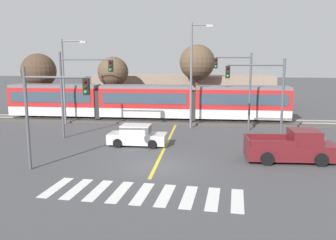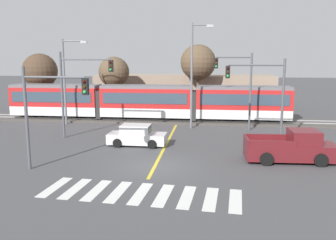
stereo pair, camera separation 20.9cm
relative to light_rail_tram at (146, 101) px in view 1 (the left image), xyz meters
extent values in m
plane|color=#474749|center=(3.15, -15.14, -2.05)|extent=(200.00, 200.00, 0.00)
cube|color=#4C4742|center=(3.15, 0.01, -1.96)|extent=(120.00, 4.00, 0.18)
cube|color=#939399|center=(3.15, -0.71, -1.82)|extent=(120.00, 0.08, 0.10)
cube|color=#939399|center=(3.15, 0.73, -1.82)|extent=(120.00, 0.08, 0.10)
cube|color=silver|center=(-9.50, 0.01, -1.07)|extent=(9.00, 2.60, 0.90)
cube|color=red|center=(-9.50, 0.01, 0.33)|extent=(9.00, 2.60, 1.90)
cube|color=#384756|center=(-9.50, -1.31, 0.38)|extent=(8.28, 0.04, 1.04)
cube|color=slate|center=(-9.50, 0.01, 1.42)|extent=(9.00, 2.39, 0.28)
cylinder|color=black|center=(-7.03, 0.01, -1.52)|extent=(0.70, 0.20, 0.70)
cylinder|color=black|center=(-11.97, 0.01, -1.52)|extent=(0.70, 0.20, 0.70)
cube|color=silver|center=(0.00, 0.01, -1.07)|extent=(9.00, 2.60, 0.90)
cube|color=red|center=(0.00, 0.01, 0.33)|extent=(9.00, 2.60, 1.90)
cube|color=#384756|center=(0.00, -1.31, 0.38)|extent=(8.28, 0.04, 1.04)
cube|color=slate|center=(0.00, 0.01, 1.42)|extent=(9.00, 2.39, 0.28)
cylinder|color=black|center=(2.47, 0.01, -1.52)|extent=(0.70, 0.20, 0.70)
cylinder|color=black|center=(-2.48, 0.01, -1.52)|extent=(0.70, 0.20, 0.70)
cube|color=silver|center=(9.50, 0.01, -1.07)|extent=(9.00, 2.60, 0.90)
cube|color=red|center=(9.50, 0.01, 0.33)|extent=(9.00, 2.60, 1.90)
cube|color=#384756|center=(9.50, -1.31, 0.38)|extent=(8.28, 0.04, 1.04)
cube|color=slate|center=(9.50, 0.01, 1.42)|extent=(9.00, 2.39, 0.28)
cylinder|color=black|center=(11.97, 0.01, -1.52)|extent=(0.70, 0.20, 0.70)
cylinder|color=black|center=(7.02, 0.01, -1.52)|extent=(0.70, 0.20, 0.70)
cube|color=#2D2D2D|center=(-4.75, 0.01, -0.37)|extent=(0.50, 2.34, 2.80)
cube|color=#2D2D2D|center=(4.75, 0.01, -0.37)|extent=(0.50, 2.34, 2.80)
cube|color=silver|center=(-1.23, -19.02, -2.04)|extent=(0.78, 2.83, 0.01)
cube|color=silver|center=(-0.14, -19.10, -2.04)|extent=(0.78, 2.83, 0.01)
cube|color=silver|center=(0.96, -19.19, -2.04)|extent=(0.78, 2.83, 0.01)
cube|color=silver|center=(2.06, -19.27, -2.04)|extent=(0.78, 2.83, 0.01)
cube|color=silver|center=(3.15, -19.36, -2.04)|extent=(0.78, 2.83, 0.01)
cube|color=silver|center=(4.25, -19.44, -2.04)|extent=(0.78, 2.83, 0.01)
cube|color=silver|center=(5.35, -19.53, -2.04)|extent=(0.78, 2.83, 0.01)
cube|color=silver|center=(6.44, -19.62, -2.04)|extent=(0.78, 2.83, 0.01)
cube|color=silver|center=(7.54, -19.70, -2.04)|extent=(0.78, 2.83, 0.01)
cube|color=gold|center=(3.15, -9.68, -2.04)|extent=(0.20, 15.37, 0.01)
cube|color=silver|center=(1.09, -10.12, -1.53)|extent=(4.23, 1.79, 0.72)
cube|color=silver|center=(0.99, -10.12, -0.85)|extent=(2.13, 1.56, 0.64)
cube|color=#384756|center=(1.99, -10.14, -0.85)|extent=(0.13, 1.43, 0.52)
cube|color=#384756|center=(1.01, -9.34, -0.85)|extent=(1.79, 0.08, 0.48)
cylinder|color=black|center=(2.37, -9.30, -1.73)|extent=(0.64, 0.23, 0.64)
cylinder|color=black|center=(2.33, -11.00, -1.73)|extent=(0.64, 0.23, 0.64)
cylinder|color=black|center=(-0.15, -9.25, -1.73)|extent=(0.64, 0.23, 0.64)
cylinder|color=black|center=(-0.19, -10.95, -1.73)|extent=(0.64, 0.23, 0.64)
cube|color=maroon|center=(11.23, -13.08, -1.38)|extent=(5.48, 2.19, 0.96)
cube|color=maroon|center=(12.04, -13.05, -0.48)|extent=(1.78, 1.91, 0.84)
cube|color=#384756|center=(12.79, -13.01, -0.46)|extent=(0.17, 1.70, 0.66)
cube|color=maroon|center=(9.98, -12.21, -0.72)|extent=(2.70, 0.24, 0.36)
cube|color=maroon|center=(10.06, -14.05, -0.72)|extent=(2.70, 0.24, 0.36)
cube|color=maroon|center=(8.59, -13.19, -0.72)|extent=(0.20, 1.96, 0.36)
cylinder|color=black|center=(12.75, -12.04, -1.65)|extent=(0.81, 0.31, 0.80)
cylinder|color=black|center=(12.84, -13.99, -1.65)|extent=(0.81, 0.31, 0.80)
cylinder|color=black|center=(9.62, -12.17, -1.65)|extent=(0.81, 0.31, 0.80)
cylinder|color=black|center=(9.71, -14.13, -1.65)|extent=(0.81, 0.31, 0.80)
cylinder|color=#515459|center=(9.78, -3.59, 1.32)|extent=(0.18, 0.18, 6.72)
cylinder|color=#515459|center=(8.28, -3.59, 4.30)|extent=(3.00, 0.12, 0.12)
cube|color=black|center=(6.78, -3.59, 3.80)|extent=(0.32, 0.28, 0.90)
sphere|color=#360605|center=(6.78, -3.74, 4.07)|extent=(0.18, 0.18, 0.18)
sphere|color=#3A2706|center=(6.78, -3.74, 3.80)|extent=(0.18, 0.18, 0.18)
sphere|color=green|center=(6.78, -3.74, 3.53)|extent=(0.18, 0.18, 0.18)
cylinder|color=#515459|center=(-3.91, -16.40, 0.87)|extent=(0.18, 0.18, 5.84)
cylinder|color=#515459|center=(-2.16, -16.40, 3.22)|extent=(3.50, 0.12, 0.12)
cube|color=black|center=(-0.41, -16.40, 2.72)|extent=(0.32, 0.28, 0.90)
sphere|color=#360605|center=(-0.41, -16.55, 2.99)|extent=(0.18, 0.18, 0.18)
sphere|color=#3A2706|center=(-0.41, -16.55, 2.72)|extent=(0.18, 0.18, 0.18)
sphere|color=green|center=(-0.41, -16.55, 2.45)|extent=(0.18, 0.18, 0.18)
cylinder|color=#515459|center=(-5.25, -8.32, 1.34)|extent=(0.18, 0.18, 6.77)
cylinder|color=#515459|center=(-3.25, -8.32, 4.14)|extent=(4.00, 0.12, 0.12)
cube|color=black|center=(-1.25, -8.32, 3.64)|extent=(0.32, 0.28, 0.90)
sphere|color=#360605|center=(-1.25, -8.47, 3.91)|extent=(0.18, 0.18, 0.18)
sphere|color=#3A2706|center=(-1.25, -8.47, 3.64)|extent=(0.18, 0.18, 0.18)
sphere|color=green|center=(-1.25, -8.47, 3.37)|extent=(0.18, 0.18, 0.18)
cylinder|color=#515459|center=(11.56, -8.53, 1.08)|extent=(0.18, 0.18, 6.26)
cylinder|color=#515459|center=(9.56, -8.53, 3.73)|extent=(4.00, 0.12, 0.12)
cube|color=black|center=(7.56, -8.53, 3.23)|extent=(0.32, 0.28, 0.90)
sphere|color=#360605|center=(7.56, -8.68, 3.50)|extent=(0.18, 0.18, 0.18)
sphere|color=#3A2706|center=(7.56, -8.68, 3.23)|extent=(0.18, 0.18, 0.18)
sphere|color=green|center=(7.56, -8.68, 2.96)|extent=(0.18, 0.18, 0.18)
cylinder|color=slate|center=(-7.45, -2.60, 1.97)|extent=(0.20, 0.20, 8.03)
cylinder|color=slate|center=(-6.41, -2.60, 5.79)|extent=(2.07, 0.12, 0.12)
cube|color=#B2B2B7|center=(-5.38, -2.60, 5.69)|extent=(0.56, 0.28, 0.20)
cylinder|color=slate|center=(4.63, -3.20, 2.61)|extent=(0.20, 0.20, 9.32)
cylinder|color=slate|center=(5.41, -3.20, 7.07)|extent=(1.54, 0.12, 0.12)
cube|color=#B2B2B7|center=(6.18, -3.20, 6.97)|extent=(0.56, 0.28, 0.20)
cylinder|color=brown|center=(-12.99, 3.79, -0.02)|extent=(0.32, 0.32, 4.05)
sphere|color=#4C3828|center=(-12.99, 3.79, 2.79)|extent=(3.94, 3.94, 3.94)
cylinder|color=brown|center=(-4.38, 3.85, -0.01)|extent=(0.32, 0.32, 4.07)
sphere|color=brown|center=(-4.38, 3.85, 2.70)|extent=(3.39, 3.39, 3.39)
cylinder|color=brown|center=(4.88, 5.68, 0.46)|extent=(0.32, 0.32, 5.01)
sphere|color=brown|center=(4.88, 5.68, 3.76)|extent=(3.99, 3.99, 3.99)
cube|color=gray|center=(3.01, 10.35, 0.03)|extent=(22.19, 6.00, 4.16)
camera|label=1|loc=(6.12, -34.99, 4.26)|focal=38.00mm
camera|label=2|loc=(6.32, -34.97, 4.26)|focal=38.00mm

